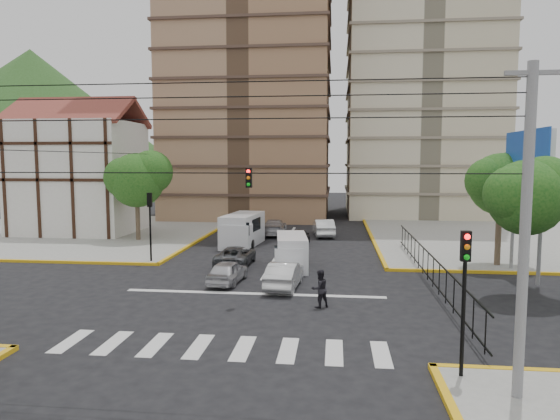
# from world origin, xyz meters

# --- Properties ---
(ground) EXTENTS (160.00, 160.00, 0.00)m
(ground) POSITION_xyz_m (0.00, 0.00, 0.00)
(ground) COLOR black
(ground) RESTS_ON ground
(sidewalk_nw) EXTENTS (26.00, 26.00, 0.15)m
(sidewalk_nw) POSITION_xyz_m (-20.00, 20.00, 0.07)
(sidewalk_nw) COLOR gray
(sidewalk_nw) RESTS_ON ground
(sidewalk_ne) EXTENTS (26.00, 26.00, 0.15)m
(sidewalk_ne) POSITION_xyz_m (20.00, 20.00, 0.07)
(sidewalk_ne) COLOR gray
(sidewalk_ne) RESTS_ON ground
(crosswalk_stripes) EXTENTS (12.00, 2.40, 0.01)m
(crosswalk_stripes) POSITION_xyz_m (0.00, -6.00, 0.01)
(crosswalk_stripes) COLOR silver
(crosswalk_stripes) RESTS_ON ground
(stop_line) EXTENTS (13.00, 0.40, 0.01)m
(stop_line) POSITION_xyz_m (0.00, 1.20, 0.01)
(stop_line) COLOR silver
(stop_line) RESTS_ON ground
(tower_tan) EXTENTS (18.00, 16.00, 48.00)m
(tower_tan) POSITION_xyz_m (-6.00, 36.00, 24.00)
(tower_tan) COLOR #936949
(tower_tan) RESTS_ON ground
(tower_beige) EXTENTS (17.00, 16.00, 48.00)m
(tower_beige) POSITION_xyz_m (14.00, 40.00, 24.00)
(tower_beige) COLOR beige
(tower_beige) RESTS_ON ground
(tudor_building) EXTENTS (10.80, 8.05, 12.23)m
(tudor_building) POSITION_xyz_m (-19.00, 20.00, 5.25)
(tudor_building) COLOR silver
(tudor_building) RESTS_ON ground
(distant_hill) EXTENTS (70.00, 70.00, 28.00)m
(distant_hill) POSITION_xyz_m (-55.00, 70.00, 14.00)
(distant_hill) COLOR #254C19
(distant_hill) RESTS_ON ground
(park_fence) EXTENTS (0.10, 22.50, 1.66)m
(park_fence) POSITION_xyz_m (9.00, 4.50, 0.00)
(park_fence) COLOR black
(park_fence) RESTS_ON ground
(billboard) EXTENTS (0.36, 6.20, 8.10)m
(billboard) POSITION_xyz_m (14.45, 6.00, 6.00)
(billboard) COLOR slate
(billboard) RESTS_ON ground
(tree_park_a) EXTENTS (4.41, 3.60, 6.83)m
(tree_park_a) POSITION_xyz_m (13.08, 2.01, 5.01)
(tree_park_a) COLOR #473828
(tree_park_a) RESTS_ON ground
(tree_park_c) EXTENTS (4.65, 3.80, 7.25)m
(tree_park_c) POSITION_xyz_m (14.09, 9.01, 5.34)
(tree_park_c) COLOR #473828
(tree_park_c) RESTS_ON ground
(tree_tudor) EXTENTS (5.39, 4.40, 7.43)m
(tree_tudor) POSITION_xyz_m (-11.90, 16.01, 5.22)
(tree_tudor) COLOR #473828
(tree_tudor) RESTS_ON ground
(traffic_light_se) EXTENTS (0.28, 0.22, 4.40)m
(traffic_light_se) POSITION_xyz_m (7.80, -7.80, 3.11)
(traffic_light_se) COLOR black
(traffic_light_se) RESTS_ON ground
(traffic_light_nw) EXTENTS (0.28, 0.22, 4.40)m
(traffic_light_nw) POSITION_xyz_m (-7.80, 7.80, 3.11)
(traffic_light_nw) COLOR black
(traffic_light_nw) RESTS_ON ground
(traffic_light_hanging) EXTENTS (18.00, 9.12, 0.92)m
(traffic_light_hanging) POSITION_xyz_m (0.00, -2.04, 5.90)
(traffic_light_hanging) COLOR black
(traffic_light_hanging) RESTS_ON ground
(utility_pole_se) EXTENTS (1.40, 0.28, 9.00)m
(utility_pole_se) POSITION_xyz_m (9.00, -9.00, 4.77)
(utility_pole_se) COLOR slate
(utility_pole_se) RESTS_ON ground
(van_right_lane) EXTENTS (2.30, 4.70, 2.03)m
(van_right_lane) POSITION_xyz_m (1.35, 7.11, 0.99)
(van_right_lane) COLOR silver
(van_right_lane) RESTS_ON ground
(van_left_lane) EXTENTS (2.76, 5.68, 2.46)m
(van_left_lane) POSITION_xyz_m (-3.16, 14.78, 1.20)
(van_left_lane) COLOR silver
(van_left_lane) RESTS_ON ground
(car_silver_front_left) EXTENTS (1.83, 3.81, 1.25)m
(car_silver_front_left) POSITION_xyz_m (-1.76, 3.18, 0.63)
(car_silver_front_left) COLOR #BAB9BE
(car_silver_front_left) RESTS_ON ground
(car_white_front_right) EXTENTS (1.77, 4.27, 1.37)m
(car_white_front_right) POSITION_xyz_m (1.39, 2.56, 0.69)
(car_white_front_right) COLOR silver
(car_white_front_right) RESTS_ON ground
(car_grey_mid_left) EXTENTS (2.11, 4.46, 1.23)m
(car_grey_mid_left) POSITION_xyz_m (-2.24, 7.74, 0.61)
(car_grey_mid_left) COLOR #505357
(car_grey_mid_left) RESTS_ON ground
(car_silver_rear_left) EXTENTS (2.19, 4.97, 1.42)m
(car_silver_rear_left) POSITION_xyz_m (-1.36, 20.70, 0.71)
(car_silver_rear_left) COLOR #B3B3B8
(car_silver_rear_left) RESTS_ON ground
(car_darkgrey_mid_right) EXTENTS (1.63, 3.82, 1.29)m
(car_darkgrey_mid_right) POSITION_xyz_m (1.17, 15.90, 0.64)
(car_darkgrey_mid_right) COLOR black
(car_darkgrey_mid_right) RESTS_ON ground
(car_white_rear_right) EXTENTS (2.14, 4.72, 1.50)m
(car_white_rear_right) POSITION_xyz_m (2.99, 20.57, 0.75)
(car_white_rear_right) COLOR white
(car_white_rear_right) RESTS_ON ground
(pedestrian_crosswalk) EXTENTS (1.05, 1.00, 1.72)m
(pedestrian_crosswalk) POSITION_xyz_m (3.32, -0.75, 0.86)
(pedestrian_crosswalk) COLOR black
(pedestrian_crosswalk) RESTS_ON ground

